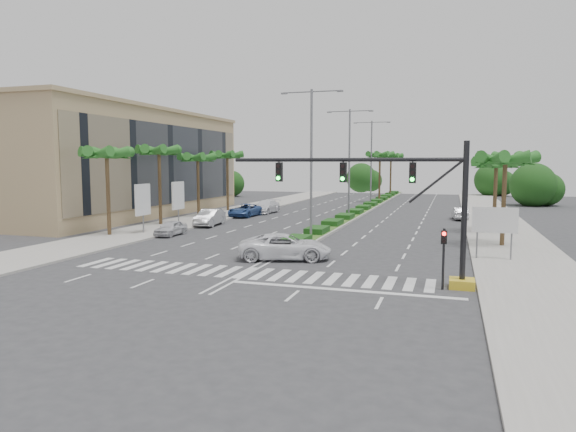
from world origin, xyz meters
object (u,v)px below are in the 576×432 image
object	(u,v)px
car_parked_c	(245,210)
car_right	(460,213)
car_parked_d	(266,207)
car_parked_b	(210,217)
car_crossing	(285,247)
car_parked_a	(171,228)

from	to	relation	value
car_parked_c	car_right	distance (m)	23.97
car_parked_d	car_parked_b	bearing A→B (deg)	-90.51
car_parked_c	car_right	xyz separation A→B (m)	(23.60, 4.19, -0.06)
car_parked_b	car_parked_c	bearing A→B (deg)	83.85
car_parked_c	car_crossing	distance (m)	26.92
car_parked_d	car_right	distance (m)	22.76
car_parked_a	car_parked_b	distance (m)	7.30
car_parked_a	car_parked_c	bearing A→B (deg)	88.95
car_parked_d	car_crossing	bearing A→B (deg)	-64.55
car_parked_a	car_parked_c	world-z (taller)	car_parked_c
car_parked_b	car_parked_a	bearing A→B (deg)	-96.56
car_parked_b	car_parked_d	world-z (taller)	car_parked_b
car_parked_b	car_crossing	bearing A→B (deg)	-55.63
car_parked_a	car_right	distance (m)	31.32
car_parked_d	car_crossing	size ratio (longest dim) A/B	0.93
car_parked_a	car_right	size ratio (longest dim) A/B	0.92
car_parked_c	car_parked_b	bearing A→B (deg)	-87.92
car_parked_b	car_parked_c	distance (m)	9.10
car_crossing	car_right	bearing A→B (deg)	-37.59
car_parked_c	car_parked_a	bearing A→B (deg)	-88.10
car_parked_a	car_parked_d	world-z (taller)	car_parked_d
car_parked_a	car_parked_d	size ratio (longest dim) A/B	0.68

